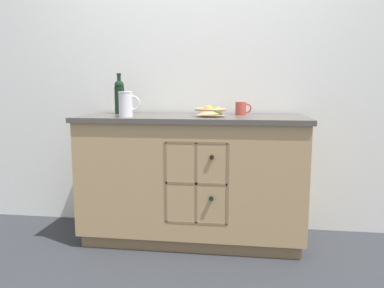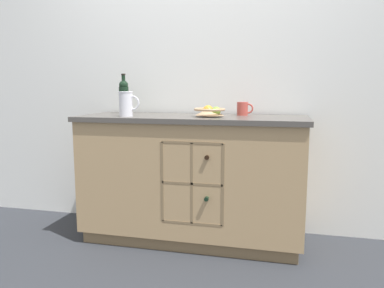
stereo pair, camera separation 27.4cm
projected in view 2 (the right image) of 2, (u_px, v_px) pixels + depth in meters
ground_plane at (192, 239)px, 2.85m from camera, size 14.00×14.00×0.00m
back_wall at (202, 71)px, 3.00m from camera, size 4.40×0.06×2.55m
kitchen_island at (192, 178)px, 2.77m from camera, size 1.64×0.61×0.94m
fruit_bowl at (210, 111)px, 2.63m from camera, size 0.22×0.22×0.08m
white_pitcher at (126, 103)px, 2.65m from camera, size 0.15×0.10×0.18m
ceramic_mug at (243, 109)px, 2.76m from camera, size 0.12×0.08×0.10m
standing_wine_bottle at (124, 96)px, 2.95m from camera, size 0.08×0.08×0.31m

